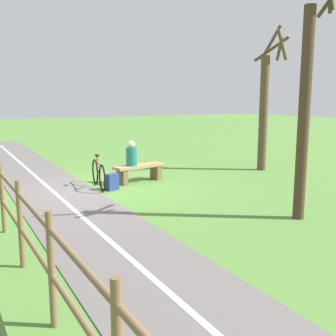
{
  "coord_description": "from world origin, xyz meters",
  "views": [
    {
      "loc": [
        3.51,
        10.22,
        2.44
      ],
      "look_at": [
        -0.78,
        2.63,
        0.91
      ],
      "focal_mm": 42.63,
      "sensor_mm": 36.0,
      "label": 1
    }
  ],
  "objects_px": {
    "bench": "(140,170)",
    "person_seated": "(132,155)",
    "bicycle": "(99,174)",
    "tree_far_right": "(306,106)",
    "backpack": "(112,182)",
    "tree_mid_field": "(265,105)"
  },
  "relations": [
    {
      "from": "tree_mid_field",
      "to": "person_seated",
      "type": "bearing_deg",
      "value": -2.52
    },
    {
      "from": "person_seated",
      "to": "tree_mid_field",
      "type": "relative_size",
      "value": 0.15
    },
    {
      "from": "bench",
      "to": "person_seated",
      "type": "xyz_separation_m",
      "value": [
        0.27,
        0.04,
        0.49
      ]
    },
    {
      "from": "bicycle",
      "to": "tree_mid_field",
      "type": "bearing_deg",
      "value": 97.42
    },
    {
      "from": "backpack",
      "to": "bench",
      "type": "bearing_deg",
      "value": -152.05
    },
    {
      "from": "tree_mid_field",
      "to": "backpack",
      "type": "bearing_deg",
      "value": 3.34
    },
    {
      "from": "bench",
      "to": "tree_mid_field",
      "type": "xyz_separation_m",
      "value": [
        -4.58,
        0.26,
        1.87
      ]
    },
    {
      "from": "backpack",
      "to": "tree_mid_field",
      "type": "distance_m",
      "value": 6.04
    },
    {
      "from": "bicycle",
      "to": "tree_far_right",
      "type": "distance_m",
      "value": 5.76
    },
    {
      "from": "bench",
      "to": "tree_mid_field",
      "type": "height_order",
      "value": "tree_mid_field"
    },
    {
      "from": "bicycle",
      "to": "tree_mid_field",
      "type": "relative_size",
      "value": 0.35
    },
    {
      "from": "bench",
      "to": "tree_mid_field",
      "type": "relative_size",
      "value": 0.34
    },
    {
      "from": "person_seated",
      "to": "tree_mid_field",
      "type": "xyz_separation_m",
      "value": [
        -4.85,
        0.21,
        1.39
      ]
    },
    {
      "from": "backpack",
      "to": "tree_far_right",
      "type": "relative_size",
      "value": 0.09
    },
    {
      "from": "backpack",
      "to": "tree_mid_field",
      "type": "relative_size",
      "value": 0.09
    },
    {
      "from": "backpack",
      "to": "tree_mid_field",
      "type": "height_order",
      "value": "tree_mid_field"
    },
    {
      "from": "bench",
      "to": "backpack",
      "type": "bearing_deg",
      "value": 18.6
    },
    {
      "from": "bench",
      "to": "backpack",
      "type": "relative_size",
      "value": 3.73
    },
    {
      "from": "backpack",
      "to": "tree_far_right",
      "type": "xyz_separation_m",
      "value": [
        -2.42,
        4.33,
        2.08
      ]
    },
    {
      "from": "tree_far_right",
      "to": "backpack",
      "type": "bearing_deg",
      "value": -60.86
    },
    {
      "from": "backpack",
      "to": "tree_far_right",
      "type": "bearing_deg",
      "value": 119.14
    },
    {
      "from": "person_seated",
      "to": "tree_mid_field",
      "type": "bearing_deg",
      "value": 168.12
    }
  ]
}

